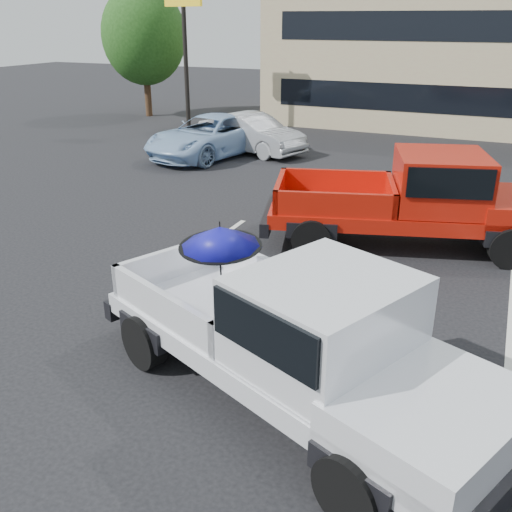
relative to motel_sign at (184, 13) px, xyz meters
The scene contains 10 objects.
ground 17.82m from the motel_sign, 54.46° to the right, with size 90.00×90.00×0.00m, color black.
stripe_left 14.65m from the motel_sign, 59.74° to the right, with size 0.12×5.00×0.01m, color silver.
stripe_right 18.29m from the motel_sign, 42.71° to the right, with size 0.12×5.00×0.01m, color silver.
motel_building 13.96m from the motel_sign, 30.21° to the left, with size 20.40×8.40×6.30m.
motel_sign is the anchor object (origin of this frame).
tree_left 5.08m from the motel_sign, 143.13° to the left, with size 3.96×3.96×6.02m.
silver_pickup 19.30m from the motel_sign, 55.58° to the right, with size 6.00×4.09×2.06m.
red_pickup 15.04m from the motel_sign, 39.99° to the right, with size 6.35×3.67×1.98m.
silver_sedan 6.23m from the motel_sign, 31.82° to the right, with size 1.44×4.12×1.36m, color #A1A4A8.
blue_suv 6.17m from the motel_sign, 50.62° to the right, with size 2.32×5.03×1.40m, color #95B8DE.
Camera 1 is at (2.50, -7.17, 4.47)m, focal length 40.00 mm.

